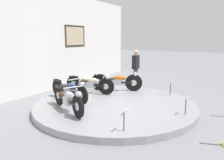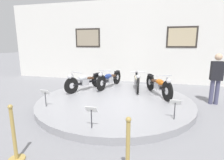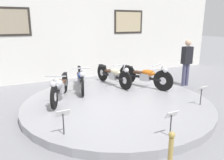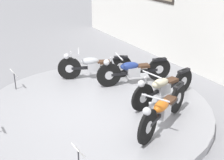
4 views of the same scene
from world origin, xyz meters
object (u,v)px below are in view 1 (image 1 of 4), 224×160
object	(u,v)px
motorcycle_silver	(68,98)
visitor_standing	(136,66)
motorcycle_cream	(91,83)
motorcycle_orange	(117,81)
info_placard_front_right	(170,85)
info_placard_front_left	(124,115)
info_placard_front_centre	(186,101)
motorcycle_blue	(69,89)

from	to	relation	value
motorcycle_silver	visitor_standing	size ratio (longest dim) A/B	1.06
motorcycle_cream	motorcycle_orange	size ratio (longest dim) A/B	1.06
motorcycle_orange	info_placard_front_right	distance (m)	2.01
info_placard_front_left	info_placard_front_centre	world-z (taller)	same
info_placard_front_right	visitor_standing	distance (m)	2.51
visitor_standing	motorcycle_blue	bearing A→B (deg)	170.71
motorcycle_blue	visitor_standing	world-z (taller)	visitor_standing
motorcycle_cream	info_placard_front_centre	bearing A→B (deg)	-99.20
info_placard_front_left	info_placard_front_right	size ratio (longest dim) A/B	1.00
motorcycle_blue	motorcycle_orange	xyz separation A→B (m)	(1.99, -0.68, 0.01)
info_placard_front_left	motorcycle_blue	bearing A→B (deg)	65.52
info_placard_front_left	info_placard_front_centre	distance (m)	2.02
motorcycle_blue	motorcycle_orange	distance (m)	2.10
motorcycle_cream	motorcycle_orange	world-z (taller)	motorcycle_orange
info_placard_front_centre	info_placard_front_right	xyz separation A→B (m)	(1.79, 0.93, 0.00)
motorcycle_orange	visitor_standing	distance (m)	1.85
info_placard_front_left	info_placard_front_right	xyz separation A→B (m)	(3.58, 0.00, 0.00)
motorcycle_cream	info_placard_front_left	bearing A→B (deg)	-131.82
motorcycle_silver	motorcycle_cream	world-z (taller)	motorcycle_cream
motorcycle_cream	info_placard_front_centre	size ratio (longest dim) A/B	3.80
motorcycle_orange	info_placard_front_left	world-z (taller)	motorcycle_orange
motorcycle_cream	motorcycle_silver	bearing A→B (deg)	-161.04
motorcycle_cream	info_placard_front_centre	xyz separation A→B (m)	(-0.58, -3.58, -0.01)
motorcycle_blue	info_placard_front_left	bearing A→B (deg)	-114.48
info_placard_front_left	info_placard_front_centre	xyz separation A→B (m)	(1.79, -0.93, 0.00)
motorcycle_silver	motorcycle_cream	bearing A→B (deg)	18.96
info_placard_front_right	visitor_standing	world-z (taller)	visitor_standing
visitor_standing	info_placard_front_centre	bearing A→B (deg)	-137.33
motorcycle_cream	info_placard_front_right	bearing A→B (deg)	-65.45
motorcycle_blue	info_placard_front_centre	bearing A→B (deg)	-80.75
info_placard_front_left	visitor_standing	distance (m)	5.42
visitor_standing	motorcycle_cream	bearing A→B (deg)	166.76
info_placard_front_centre	info_placard_front_right	bearing A→B (deg)	27.49
motorcycle_blue	info_placard_front_left	distance (m)	2.91
info_placard_front_centre	info_placard_front_right	size ratio (longest dim) A/B	1.00
motorcycle_orange	info_placard_front_centre	size ratio (longest dim) A/B	3.59
info_placard_front_right	motorcycle_blue	bearing A→B (deg)	131.85
info_placard_front_centre	motorcycle_blue	bearing A→B (deg)	99.25
motorcycle_orange	info_placard_front_left	distance (m)	3.76
motorcycle_blue	motorcycle_cream	bearing A→B (deg)	-0.08
motorcycle_silver	info_placard_front_left	size ratio (longest dim) A/B	3.51
motorcycle_silver	info_placard_front_centre	xyz separation A→B (m)	(1.41, -2.90, -0.01)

